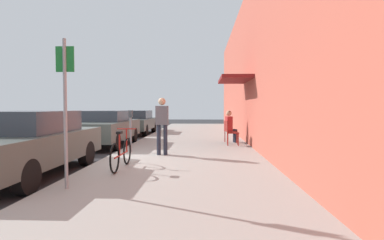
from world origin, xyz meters
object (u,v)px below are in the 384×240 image
(cafe_chair_1, at_px, (229,130))
(seated_patron_1, at_px, (230,125))
(parked_car_0, at_px, (28,143))
(parked_car_1, at_px, (106,127))
(parking_meter, at_px, (131,128))
(pedestrian_standing, at_px, (162,121))
(parked_car_2, at_px, (136,122))
(bicycle_0, at_px, (121,153))
(street_sign, at_px, (65,101))
(cafe_chair_0, at_px, (231,132))

(cafe_chair_1, height_order, seated_patron_1, seated_patron_1)
(parked_car_0, height_order, parked_car_1, parked_car_0)
(parking_meter, distance_m, pedestrian_standing, 1.32)
(pedestrian_standing, bearing_deg, seated_patron_1, 55.15)
(parked_car_2, bearing_deg, pedestrian_standing, -72.27)
(parked_car_2, xyz_separation_m, bicycle_0, (2.00, -10.36, -0.23))
(parked_car_2, height_order, cafe_chair_1, parked_car_2)
(parking_meter, distance_m, street_sign, 4.52)
(bicycle_0, relative_size, cafe_chair_1, 1.97)
(parking_meter, height_order, pedestrian_standing, pedestrian_standing)
(parked_car_0, distance_m, seated_patron_1, 7.57)
(street_sign, bearing_deg, bicycle_0, 73.85)
(parking_meter, bearing_deg, cafe_chair_1, 37.93)
(parked_car_1, bearing_deg, seated_patron_1, 4.28)
(parked_car_0, distance_m, pedestrian_standing, 3.60)
(street_sign, relative_size, cafe_chair_0, 2.99)
(parked_car_0, relative_size, pedestrian_standing, 2.59)
(parking_meter, distance_m, cafe_chair_0, 3.77)
(parked_car_2, xyz_separation_m, cafe_chair_0, (4.90, -5.91, -0.08))
(parked_car_2, distance_m, bicycle_0, 10.55)
(parked_car_0, distance_m, street_sign, 2.21)
(parked_car_1, xyz_separation_m, seated_patron_1, (4.96, 0.37, 0.08))
(seated_patron_1, bearing_deg, cafe_chair_1, -168.84)
(bicycle_0, bearing_deg, cafe_chair_1, 61.49)
(parked_car_0, xyz_separation_m, parked_car_1, (0.00, 5.34, -0.01))
(parked_car_0, bearing_deg, parked_car_1, 90.00)
(pedestrian_standing, bearing_deg, parking_meter, 148.27)
(parked_car_1, bearing_deg, cafe_chair_0, -6.29)
(parked_car_0, distance_m, parked_car_2, 10.72)
(cafe_chair_0, xyz_separation_m, pedestrian_standing, (-2.24, -2.40, 0.50))
(bicycle_0, height_order, pedestrian_standing, pedestrian_standing)
(bicycle_0, relative_size, pedestrian_standing, 1.01)
(parked_car_1, xyz_separation_m, pedestrian_standing, (2.66, -2.94, 0.38))
(parking_meter, bearing_deg, parked_car_2, 101.49)
(pedestrian_standing, bearing_deg, parked_car_1, 132.14)
(parking_meter, distance_m, cafe_chair_1, 4.26)
(parked_car_1, xyz_separation_m, bicycle_0, (2.00, -4.98, -0.26))
(cafe_chair_0, bearing_deg, seated_patron_1, 86.20)
(parked_car_1, bearing_deg, cafe_chair_1, 4.20)
(parking_meter, bearing_deg, seated_patron_1, 37.57)
(parked_car_2, distance_m, seated_patron_1, 7.05)
(parked_car_2, distance_m, pedestrian_standing, 8.73)
(street_sign, bearing_deg, parking_meter, 89.36)
(parked_car_0, distance_m, parked_car_1, 5.34)
(street_sign, relative_size, pedestrian_standing, 1.53)
(street_sign, bearing_deg, pedestrian_standing, 72.93)
(pedestrian_standing, bearing_deg, cafe_chair_0, 46.90)
(cafe_chair_0, relative_size, seated_patron_1, 0.67)
(cafe_chair_0, height_order, cafe_chair_1, same)
(parked_car_1, height_order, bicycle_0, parked_car_1)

